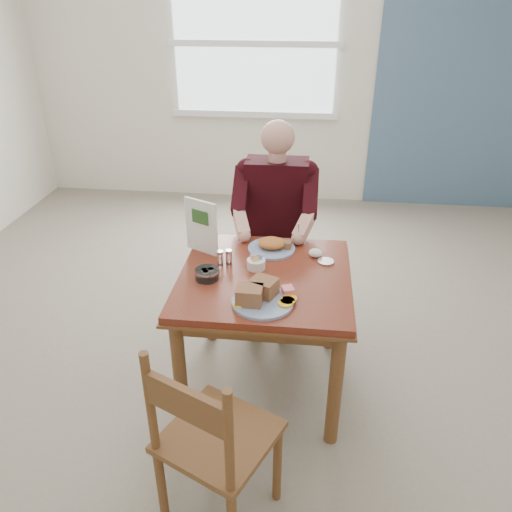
# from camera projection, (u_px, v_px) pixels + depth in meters

# --- Properties ---
(floor) EXTENTS (6.00, 6.00, 0.00)m
(floor) POSITION_uv_depth(u_px,v_px,m) (264.00, 382.00, 3.00)
(floor) COLOR slate
(floor) RESTS_ON ground
(wall_back) EXTENTS (5.50, 0.00, 5.50)m
(wall_back) POSITION_uv_depth(u_px,v_px,m) (295.00, 66.00, 4.95)
(wall_back) COLOR silver
(wall_back) RESTS_ON ground
(accent_panel) EXTENTS (1.60, 0.02, 2.80)m
(accent_panel) POSITION_uv_depth(u_px,v_px,m) (462.00, 68.00, 4.77)
(accent_panel) COLOR #456481
(accent_panel) RESTS_ON ground
(lemon_wedge) EXTENTS (0.08, 0.07, 0.03)m
(lemon_wedge) POSITION_uv_depth(u_px,v_px,m) (239.00, 306.00, 2.35)
(lemon_wedge) COLOR yellow
(lemon_wedge) RESTS_ON table
(napkin) EXTENTS (0.09, 0.08, 0.05)m
(napkin) POSITION_uv_depth(u_px,v_px,m) (316.00, 253.00, 2.80)
(napkin) COLOR white
(napkin) RESTS_ON table
(metal_dish) EXTENTS (0.10, 0.10, 0.01)m
(metal_dish) POSITION_uv_depth(u_px,v_px,m) (326.00, 262.00, 2.75)
(metal_dish) COLOR silver
(metal_dish) RESTS_ON table
(window) EXTENTS (1.72, 0.04, 1.42)m
(window) POSITION_uv_depth(u_px,v_px,m) (255.00, 44.00, 4.87)
(window) COLOR white
(window) RESTS_ON wall_back
(table) EXTENTS (0.92, 0.92, 0.75)m
(table) POSITION_uv_depth(u_px,v_px,m) (265.00, 292.00, 2.69)
(table) COLOR maroon
(table) RESTS_ON ground
(chair_far) EXTENTS (0.42, 0.42, 0.95)m
(chair_far) POSITION_uv_depth(u_px,v_px,m) (276.00, 250.00, 3.47)
(chair_far) COLOR brown
(chair_far) RESTS_ON ground
(chair_near) EXTENTS (0.56, 0.56, 0.95)m
(chair_near) POSITION_uv_depth(u_px,v_px,m) (212.00, 442.00, 2.01)
(chair_near) COLOR brown
(chair_near) RESTS_ON ground
(diner) EXTENTS (0.53, 0.56, 1.39)m
(diner) POSITION_uv_depth(u_px,v_px,m) (276.00, 211.00, 3.23)
(diner) COLOR gray
(diner) RESTS_ON chair_far
(near_plate) EXTENTS (0.35, 0.35, 0.10)m
(near_plate) POSITION_uv_depth(u_px,v_px,m) (261.00, 295.00, 2.39)
(near_plate) COLOR white
(near_plate) RESTS_ON table
(far_plate) EXTENTS (0.30, 0.30, 0.07)m
(far_plate) POSITION_uv_depth(u_px,v_px,m) (273.00, 246.00, 2.87)
(far_plate) COLOR white
(far_plate) RESTS_ON table
(caddy) EXTENTS (0.10, 0.10, 0.07)m
(caddy) POSITION_uv_depth(u_px,v_px,m) (256.00, 264.00, 2.69)
(caddy) COLOR white
(caddy) RESTS_ON table
(shakers) EXTENTS (0.09, 0.06, 0.08)m
(shakers) POSITION_uv_depth(u_px,v_px,m) (224.00, 257.00, 2.72)
(shakers) COLOR white
(shakers) RESTS_ON table
(creamer) EXTENTS (0.13, 0.13, 0.06)m
(creamer) POSITION_uv_depth(u_px,v_px,m) (207.00, 274.00, 2.59)
(creamer) COLOR white
(creamer) RESTS_ON table
(menu) EXTENTS (0.20, 0.11, 0.32)m
(menu) POSITION_uv_depth(u_px,v_px,m) (201.00, 226.00, 2.79)
(menu) COLOR white
(menu) RESTS_ON table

